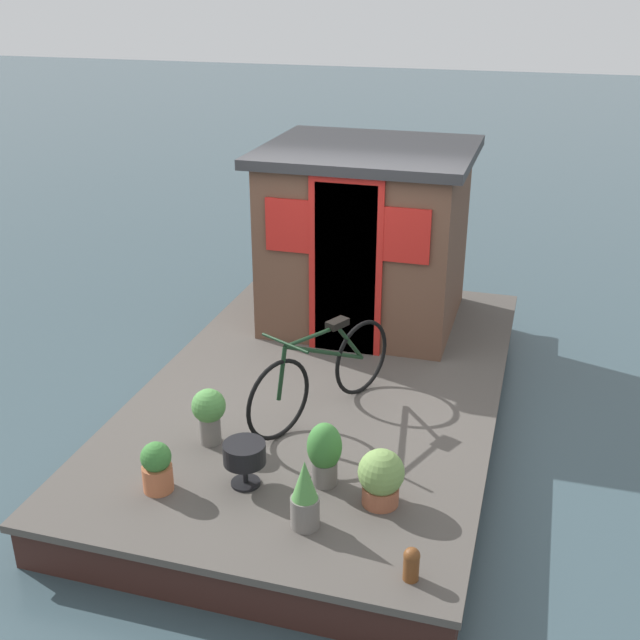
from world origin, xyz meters
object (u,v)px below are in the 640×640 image
(potted_plant_succulent, at_px, (381,477))
(potted_plant_thyme, at_px, (305,496))
(potted_plant_geranium, at_px, (324,452))
(mooring_bollard, at_px, (411,563))
(bicycle, at_px, (322,373))
(potted_plant_mint, at_px, (157,467))
(charcoal_grill, at_px, (244,455))
(houseboat_cabin, at_px, (366,235))
(potted_plant_rosemary, at_px, (209,412))

(potted_plant_succulent, xyz_separation_m, potted_plant_thyme, (-0.39, 0.44, 0.03))
(potted_plant_geranium, bearing_deg, potted_plant_thyme, -178.85)
(potted_plant_succulent, height_order, mooring_bollard, potted_plant_succulent)
(bicycle, bearing_deg, potted_plant_succulent, -145.65)
(potted_plant_mint, bearing_deg, mooring_bollard, -101.81)
(bicycle, xyz_separation_m, potted_plant_thyme, (-1.48, -0.31, -0.14))
(mooring_bollard, bearing_deg, potted_plant_geranium, 44.03)
(bicycle, height_order, charcoal_grill, bicycle)
(potted_plant_mint, xyz_separation_m, charcoal_grill, (0.24, -0.59, 0.06))
(houseboat_cabin, bearing_deg, charcoal_grill, 177.74)
(potted_plant_geranium, bearing_deg, bicycle, 17.03)
(potted_plant_rosemary, relative_size, charcoal_grill, 1.36)
(potted_plant_geranium, bearing_deg, houseboat_cabin, 7.90)
(houseboat_cabin, xyz_separation_m, charcoal_grill, (-3.24, 0.13, -0.69))
(potted_plant_thyme, bearing_deg, houseboat_cabin, 6.94)
(houseboat_cabin, height_order, potted_plant_mint, houseboat_cabin)
(bicycle, bearing_deg, potted_plant_rosemary, 133.27)
(mooring_bollard, bearing_deg, potted_plant_rosemary, 58.95)
(potted_plant_thyme, relative_size, potted_plant_mint, 1.33)
(potted_plant_mint, bearing_deg, charcoal_grill, -67.71)
(houseboat_cabin, bearing_deg, bicycle, -176.48)
(charcoal_grill, bearing_deg, mooring_bollard, -115.55)
(potted_plant_geranium, bearing_deg, mooring_bollard, -135.97)
(houseboat_cabin, distance_m, potted_plant_rosemary, 2.93)
(potted_plant_thyme, xyz_separation_m, charcoal_grill, (0.33, 0.56, 0.00))
(houseboat_cabin, height_order, potted_plant_geranium, houseboat_cabin)
(potted_plant_thyme, height_order, charcoal_grill, potted_plant_thyme)
(houseboat_cabin, height_order, potted_plant_rosemary, houseboat_cabin)
(potted_plant_thyme, xyz_separation_m, potted_plant_mint, (0.09, 1.15, -0.05))
(potted_plant_mint, distance_m, charcoal_grill, 0.64)
(potted_plant_rosemary, relative_size, potted_plant_mint, 1.21)
(bicycle, distance_m, potted_plant_mint, 1.63)
(charcoal_grill, bearing_deg, houseboat_cabin, -2.26)
(charcoal_grill, distance_m, mooring_bollard, 1.50)
(potted_plant_succulent, distance_m, potted_plant_thyme, 0.59)
(potted_plant_thyme, height_order, mooring_bollard, potted_plant_thyme)
(potted_plant_thyme, xyz_separation_m, mooring_bollard, (-0.31, -0.78, -0.12))
(potted_plant_thyme, bearing_deg, bicycle, 11.70)
(charcoal_grill, height_order, mooring_bollard, charcoal_grill)
(houseboat_cabin, relative_size, bicycle, 1.36)
(mooring_bollard, bearing_deg, potted_plant_thyme, 68.44)
(bicycle, distance_m, potted_plant_succulent, 1.33)
(bicycle, xyz_separation_m, potted_plant_rosemary, (-0.69, 0.73, -0.10))
(potted_plant_succulent, relative_size, potted_plant_geranium, 0.85)
(potted_plant_succulent, distance_m, potted_plant_geranium, 0.47)
(houseboat_cabin, height_order, charcoal_grill, houseboat_cabin)
(potted_plant_succulent, height_order, charcoal_grill, potted_plant_succulent)
(bicycle, height_order, potted_plant_rosemary, bicycle)
(bicycle, relative_size, potted_plant_rosemary, 3.30)
(houseboat_cabin, height_order, mooring_bollard, houseboat_cabin)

